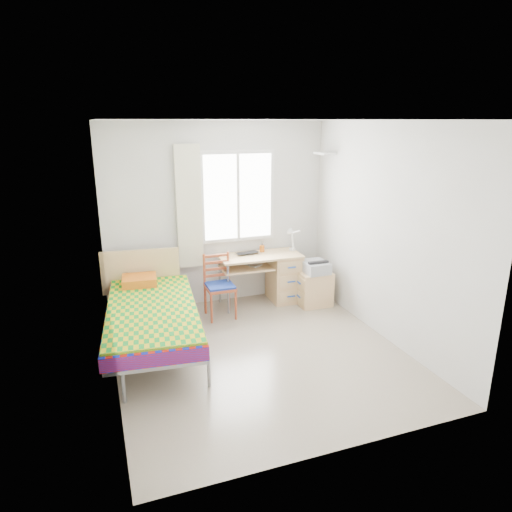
{
  "coord_description": "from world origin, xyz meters",
  "views": [
    {
      "loc": [
        -1.66,
        -4.45,
        2.59
      ],
      "look_at": [
        0.15,
        0.55,
        1.01
      ],
      "focal_mm": 32.0,
      "sensor_mm": 36.0,
      "label": 1
    }
  ],
  "objects_px": {
    "bed": "(151,311)",
    "desk": "(279,275)",
    "chair": "(219,282)",
    "cabinet": "(314,288)",
    "printer": "(315,267)"
  },
  "relations": [
    {
      "from": "bed",
      "to": "desk",
      "type": "xyz_separation_m",
      "value": [
        1.99,
        0.86,
        -0.06
      ]
    },
    {
      "from": "desk",
      "to": "chair",
      "type": "height_order",
      "value": "chair"
    },
    {
      "from": "bed",
      "to": "cabinet",
      "type": "distance_m",
      "value": 2.46
    },
    {
      "from": "desk",
      "to": "chair",
      "type": "bearing_deg",
      "value": -164.96
    },
    {
      "from": "cabinet",
      "to": "bed",
      "type": "bearing_deg",
      "value": -165.33
    },
    {
      "from": "chair",
      "to": "printer",
      "type": "xyz_separation_m",
      "value": [
        1.39,
        -0.11,
        0.1
      ]
    },
    {
      "from": "bed",
      "to": "cabinet",
      "type": "bearing_deg",
      "value": 18.58
    },
    {
      "from": "printer",
      "to": "bed",
      "type": "bearing_deg",
      "value": -168.48
    },
    {
      "from": "bed",
      "to": "desk",
      "type": "distance_m",
      "value": 2.16
    },
    {
      "from": "desk",
      "to": "chair",
      "type": "xyz_separation_m",
      "value": [
        -0.99,
        -0.23,
        0.09
      ]
    },
    {
      "from": "chair",
      "to": "printer",
      "type": "distance_m",
      "value": 1.4
    },
    {
      "from": "bed",
      "to": "chair",
      "type": "bearing_deg",
      "value": 37.97
    },
    {
      "from": "desk",
      "to": "printer",
      "type": "distance_m",
      "value": 0.57
    },
    {
      "from": "desk",
      "to": "printer",
      "type": "bearing_deg",
      "value": -39.05
    },
    {
      "from": "bed",
      "to": "desk",
      "type": "relative_size",
      "value": 1.9
    }
  ]
}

